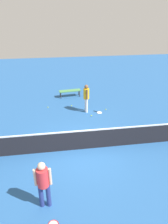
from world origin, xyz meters
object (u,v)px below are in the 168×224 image
object	(u,v)px
player_near_side	(86,96)
courtside_bench	(70,91)
tennis_ball_baseline	(118,139)
tennis_ball_stray_left	(72,106)
tennis_ball_near_player	(48,107)
tennis_racket_near_player	(99,112)
player_far_side	(43,181)
tennis_ball_midcourt	(107,141)
tennis_ball_stray_right	(91,116)
tennis_ball_by_net	(106,109)

from	to	relation	value
player_near_side	courtside_bench	distance (m)	2.70
tennis_ball_baseline	courtside_bench	xyz separation A→B (m)	(1.78, -5.76, 0.38)
tennis_ball_stray_left	courtside_bench	xyz separation A→B (m)	(-0.04, -1.61, 0.38)
tennis_ball_near_player	tennis_racket_near_player	bearing A→B (deg)	159.08
player_far_side	tennis_racket_near_player	distance (m)	6.91
tennis_ball_baseline	courtside_bench	bearing A→B (deg)	-72.83
tennis_racket_near_player	tennis_ball_baseline	distance (m)	2.98
tennis_racket_near_player	tennis_ball_near_player	xyz separation A→B (m)	(3.04, -1.16, 0.02)
tennis_ball_near_player	tennis_ball_midcourt	distance (m)	4.99
player_near_side	tennis_ball_baseline	distance (m)	3.54
tennis_ball_stray_right	tennis_ball_midcourt	bearing A→B (deg)	96.09
player_near_side	tennis_ball_midcourt	distance (m)	3.44
player_near_side	tennis_ball_by_net	size ratio (longest dim) A/B	25.76
tennis_racket_near_player	tennis_ball_stray_right	distance (m)	0.66
tennis_ball_midcourt	tennis_ball_stray_left	xyz separation A→B (m)	(1.28, -4.17, 0.00)
tennis_ball_stray_right	courtside_bench	bearing A→B (deg)	-73.14
tennis_ball_near_player	tennis_ball_baseline	distance (m)	5.30
tennis_ball_near_player	tennis_ball_stray_left	distance (m)	1.49
player_far_side	tennis_ball_stray_left	distance (m)	7.53
player_far_side	tennis_ball_near_player	world-z (taller)	player_far_side
tennis_racket_near_player	tennis_ball_baseline	size ratio (longest dim) A/B	8.16
tennis_racket_near_player	tennis_ball_midcourt	size ratio (longest dim) A/B	8.16
tennis_racket_near_player	courtside_bench	distance (m)	3.20
player_near_side	tennis_ball_stray_left	xyz separation A→B (m)	(0.81, -0.91, -0.98)
player_far_side	tennis_ball_by_net	world-z (taller)	player_far_side
player_far_side	tennis_ball_stray_right	bearing A→B (deg)	-113.47
tennis_racket_near_player	tennis_ball_stray_left	xyz separation A→B (m)	(1.55, -1.19, 0.02)
player_near_side	tennis_ball_midcourt	xyz separation A→B (m)	(-0.47, 3.26, -0.98)
tennis_ball_stray_right	courtside_bench	xyz separation A→B (m)	(0.96, -3.16, 0.38)
tennis_ball_baseline	tennis_ball_stray_left	xyz separation A→B (m)	(1.82, -4.15, 0.00)
player_far_side	tennis_ball_near_player	xyz separation A→B (m)	(-0.01, -7.29, -0.98)
tennis_ball_stray_left	tennis_ball_baseline	bearing A→B (deg)	113.72
tennis_ball_midcourt	tennis_ball_stray_right	world-z (taller)	same
tennis_ball_by_net	tennis_ball_midcourt	xyz separation A→B (m)	(0.76, 3.29, 0.00)
tennis_ball_near_player	courtside_bench	distance (m)	2.28
player_near_side	player_far_side	bearing A→B (deg)	70.19
tennis_ball_midcourt	courtside_bench	xyz separation A→B (m)	(1.24, -5.78, 0.38)
tennis_ball_stray_left	tennis_ball_midcourt	bearing A→B (deg)	107.09
tennis_ball_midcourt	courtside_bench	world-z (taller)	courtside_bench
player_near_side	tennis_racket_near_player	bearing A→B (deg)	159.12
tennis_ball_baseline	tennis_ball_stray_left	size ratio (longest dim) A/B	1.00
player_far_side	tennis_racket_near_player	world-z (taller)	player_far_side
tennis_ball_near_player	tennis_ball_midcourt	bearing A→B (deg)	123.82
player_far_side	tennis_ball_stray_right	distance (m)	6.36
tennis_ball_baseline	tennis_racket_near_player	bearing A→B (deg)	-84.67
tennis_ball_stray_left	tennis_ball_stray_right	bearing A→B (deg)	122.83
tennis_ball_near_player	tennis_ball_baseline	bearing A→B (deg)	128.80
player_near_side	tennis_racket_near_player	xyz separation A→B (m)	(-0.74, 0.28, -1.00)
tennis_ball_by_net	tennis_ball_baseline	bearing A→B (deg)	86.23
player_near_side	player_far_side	world-z (taller)	same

